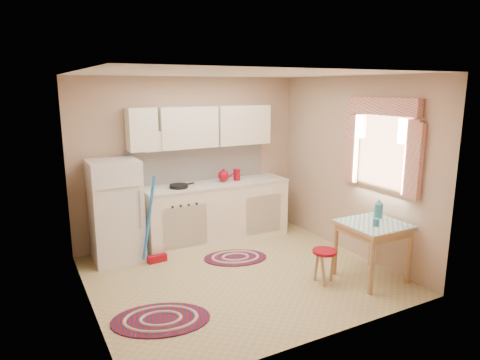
% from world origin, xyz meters
% --- Properties ---
extents(room_shell, '(3.64, 3.60, 2.52)m').
position_xyz_m(room_shell, '(0.16, 0.24, 1.60)').
color(room_shell, tan).
rests_on(room_shell, ground).
extents(fridge, '(0.65, 0.60, 1.40)m').
position_xyz_m(fridge, '(-1.24, 1.25, 0.70)').
color(fridge, white).
rests_on(fridge, ground).
extents(broom, '(0.29, 0.14, 1.20)m').
position_xyz_m(broom, '(-0.80, 0.90, 0.60)').
color(broom, blue).
rests_on(broom, ground).
extents(base_cabinets, '(2.25, 0.60, 0.88)m').
position_xyz_m(base_cabinets, '(0.29, 1.30, 0.44)').
color(base_cabinets, white).
rests_on(base_cabinets, ground).
extents(countertop, '(2.27, 0.62, 0.04)m').
position_xyz_m(countertop, '(0.29, 1.30, 0.90)').
color(countertop, silver).
rests_on(countertop, base_cabinets).
extents(frying_pan, '(0.33, 0.33, 0.05)m').
position_xyz_m(frying_pan, '(-0.33, 1.25, 0.94)').
color(frying_pan, black).
rests_on(frying_pan, countertop).
extents(red_kettle, '(0.24, 0.23, 0.19)m').
position_xyz_m(red_kettle, '(0.42, 1.30, 1.02)').
color(red_kettle, '#980514').
rests_on(red_kettle, countertop).
extents(red_canister, '(0.11, 0.11, 0.16)m').
position_xyz_m(red_canister, '(0.65, 1.30, 1.00)').
color(red_canister, '#980514').
rests_on(red_canister, countertop).
extents(table, '(0.72, 0.72, 0.72)m').
position_xyz_m(table, '(1.40, -0.85, 0.36)').
color(table, tan).
rests_on(table, ground).
extents(stool, '(0.36, 0.36, 0.42)m').
position_xyz_m(stool, '(0.81, -0.67, 0.21)').
color(stool, '#980514').
rests_on(stool, ground).
extents(coffee_pot, '(0.16, 0.15, 0.26)m').
position_xyz_m(coffee_pot, '(1.59, -0.73, 0.85)').
color(coffee_pot, teal).
rests_on(coffee_pot, table).
extents(mug, '(0.10, 0.10, 0.10)m').
position_xyz_m(mug, '(1.33, -0.95, 0.77)').
color(mug, teal).
rests_on(mug, table).
extents(rug_center, '(1.03, 0.85, 0.02)m').
position_xyz_m(rug_center, '(0.21, 0.51, 0.01)').
color(rug_center, maroon).
rests_on(rug_center, ground).
extents(rug_left, '(1.19, 0.99, 0.02)m').
position_xyz_m(rug_left, '(-1.22, -0.57, 0.01)').
color(rug_left, maroon).
rests_on(rug_left, ground).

